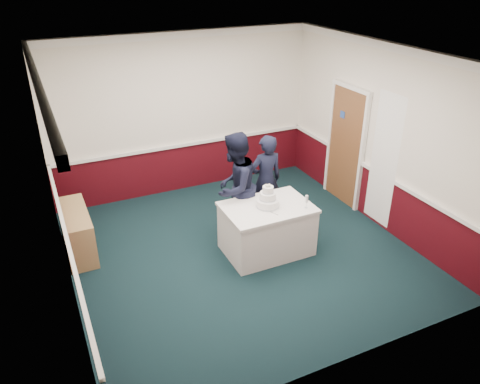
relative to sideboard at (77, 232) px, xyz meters
name	(u,v)px	position (x,y,z in m)	size (l,w,h in m)	color
ground	(241,251)	(2.28, -1.07, -0.35)	(5.00, 5.00, 0.00)	black
room_shell	(228,119)	(2.36, -0.46, 1.62)	(5.00, 5.00, 3.00)	white
sideboard	(77,232)	(0.00, 0.00, 0.00)	(0.41, 1.20, 0.70)	tan
cake_table	(267,229)	(2.65, -1.22, 0.05)	(1.32, 0.92, 0.79)	white
wedding_cake	(268,200)	(2.65, -1.22, 0.55)	(0.35, 0.35, 0.36)	white
cake_knife	(272,213)	(2.62, -1.42, 0.44)	(0.01, 0.22, 0.01)	silver
champagne_flute	(307,200)	(3.15, -1.50, 0.58)	(0.05, 0.05, 0.21)	silver
person_man	(235,187)	(2.38, -0.62, 0.54)	(0.87, 0.68, 1.78)	black
person_woman	(266,180)	(3.04, -0.42, 0.44)	(0.58, 0.38, 1.59)	black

